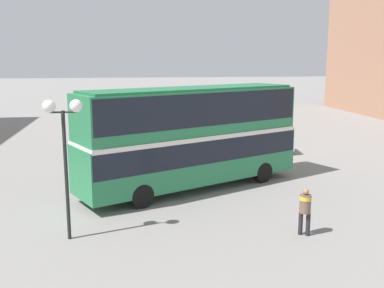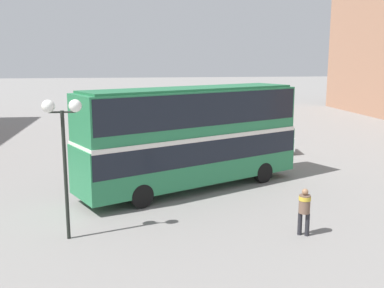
% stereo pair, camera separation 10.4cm
% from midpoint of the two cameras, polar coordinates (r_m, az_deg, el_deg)
% --- Properties ---
extents(ground_plane, '(240.00, 240.00, 0.00)m').
position_cam_midpoint_polar(ground_plane, '(21.51, -3.20, -5.36)').
color(ground_plane, gray).
extents(double_decker_bus, '(10.82, 6.99, 4.70)m').
position_cam_midpoint_polar(double_decker_bus, '(20.52, 0.15, 1.56)').
color(double_decker_bus, '#287A4C').
rests_on(double_decker_bus, ground_plane).
extents(pedestrian_foreground, '(0.56, 0.56, 1.66)m').
position_cam_midpoint_polar(pedestrian_foreground, '(15.92, 14.27, -7.75)').
color(pedestrian_foreground, '#232328').
rests_on(pedestrian_foreground, ground_plane).
extents(parked_car_kerb_near, '(4.58, 2.29, 1.57)m').
position_cam_midpoint_polar(parked_car_kerb_near, '(28.96, 8.51, 0.39)').
color(parked_car_kerb_near, silver).
rests_on(parked_car_kerb_near, ground_plane).
extents(street_lamp_twin_globe, '(1.26, 0.42, 4.71)m').
position_cam_midpoint_polar(street_lamp_twin_globe, '(15.06, -15.89, 2.06)').
color(street_lamp_twin_globe, black).
rests_on(street_lamp_twin_globe, ground_plane).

